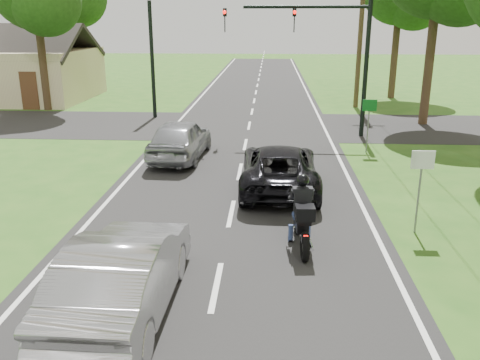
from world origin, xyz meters
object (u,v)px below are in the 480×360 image
silver_sedan (123,274)px  motorcycle_rider (302,220)px  traffic_signal (324,42)px  silver_suv (180,139)px  dark_suv (279,167)px  sign_green (369,113)px  utility_pole_far (361,19)px  sign_white (422,172)px

silver_sedan → motorcycle_rider: bearing=-137.8°
traffic_signal → silver_suv: bearing=-142.7°
motorcycle_rider → dark_suv: size_ratio=0.42×
sign_green → traffic_signal: bearing=117.4°
motorcycle_rider → silver_sedan: bearing=-142.4°
silver_sedan → utility_pole_far: 24.65m
motorcycle_rider → silver_suv: bearing=114.7°
sign_green → utility_pole_far: bearing=83.3°
silver_sedan → traffic_signal: size_ratio=0.73×
silver_suv → sign_white: 9.75m
silver_sedan → sign_green: size_ratio=2.19×
traffic_signal → silver_sedan: bearing=-108.1°
motorcycle_rider → traffic_signal: 12.64m
silver_sedan → sign_white: sign_white is taller
sign_green → sign_white: bearing=-91.4°
silver_sedan → utility_pole_far: bearing=-107.6°
silver_sedan → sign_white: bearing=-146.5°
dark_suv → sign_green: size_ratio=2.36×
motorcycle_rider → silver_sedan: 4.45m
utility_pole_far → sign_white: utility_pole_far is taller
dark_suv → utility_pole_far: bearing=-107.0°
silver_sedan → traffic_signal: traffic_signal is taller
dark_suv → silver_sedan: 7.80m
dark_suv → sign_green: bearing=-126.8°
silver_sedan → silver_suv: size_ratio=1.04×
utility_pole_far → sign_green: 11.63m
dark_suv → silver_suv: silver_suv is taller
silver_suv → utility_pole_far: utility_pole_far is taller
traffic_signal → sign_green: bearing=-62.6°
motorcycle_rider → sign_white: bearing=16.2°
silver_sedan → sign_green: sign_green is taller
dark_suv → sign_white: size_ratio=2.36×
sign_white → sign_green: bearing=88.6°
dark_suv → utility_pole_far: utility_pole_far is taller
traffic_signal → sign_white: 11.39m
silver_sedan → sign_white: size_ratio=2.19×
silver_suv → utility_pole_far: size_ratio=0.45×
motorcycle_rider → utility_pole_far: bearing=74.0°
motorcycle_rider → silver_sedan: size_ratio=0.45×
dark_suv → traffic_signal: bearing=-104.3°
traffic_signal → utility_pole_far: 8.55m
motorcycle_rider → traffic_signal: size_ratio=0.33×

